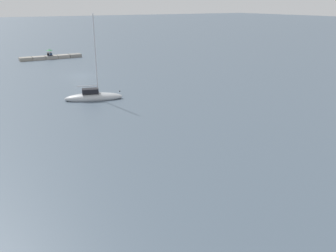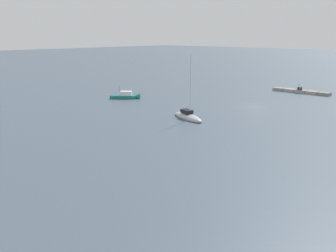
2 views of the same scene
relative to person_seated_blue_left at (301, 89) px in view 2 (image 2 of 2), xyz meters
name	(u,v)px [view 2 (image 2 of 2)]	position (x,y,z in m)	size (l,w,h in m)	color
ground_plane	(255,107)	(0.05, 19.54, -0.91)	(500.00, 500.00, 0.00)	#475666
seawall_pier	(301,91)	(0.05, -0.16, -0.58)	(11.89, 1.93, 0.65)	gray
person_seated_blue_left	(301,89)	(0.00, 0.00, 0.00)	(0.45, 0.64, 0.73)	#1E2333
person_seated_dark_right	(298,89)	(0.56, 0.04, 0.00)	(0.45, 0.64, 0.73)	#1E2333
umbrella_open_green	(300,84)	(0.29, -0.11, 0.87)	(1.37, 1.37, 1.30)	black
sailboat_grey_mid	(188,117)	(2.98, 34.11, -0.58)	(6.82, 3.81, 9.83)	#ADB2B7
motorboat_teal_near	(128,97)	(22.17, 28.70, -0.57)	(5.50, 5.02, 3.21)	#197266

